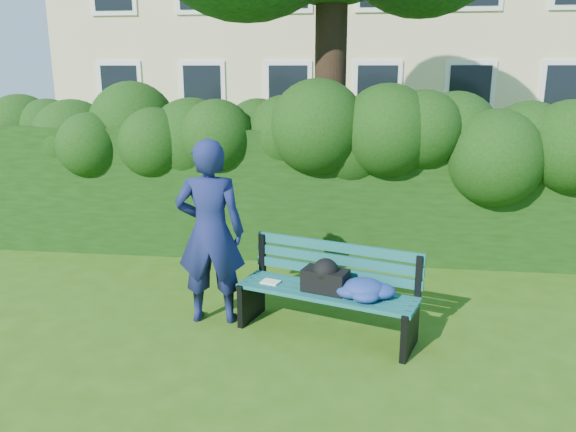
# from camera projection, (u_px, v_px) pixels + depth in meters

# --- Properties ---
(ground) EXTENTS (80.00, 80.00, 0.00)m
(ground) POSITION_uv_depth(u_px,v_px,m) (281.00, 314.00, 6.09)
(ground) COLOR #345A10
(ground) RESTS_ON ground
(hedge) EXTENTS (10.00, 1.00, 1.80)m
(hedge) POSITION_uv_depth(u_px,v_px,m) (302.00, 191.00, 7.97)
(hedge) COLOR black
(hedge) RESTS_ON ground
(park_bench) EXTENTS (1.86, 1.08, 0.89)m
(park_bench) POSITION_uv_depth(u_px,v_px,m) (337.00, 288.00, 5.51)
(park_bench) COLOR #104C50
(park_bench) RESTS_ON ground
(man_reading) EXTENTS (0.74, 0.52, 1.93)m
(man_reading) POSITION_uv_depth(u_px,v_px,m) (210.00, 232.00, 5.73)
(man_reading) COLOR #171E51
(man_reading) RESTS_ON ground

